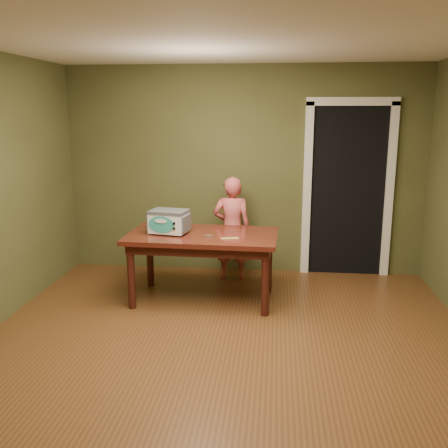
# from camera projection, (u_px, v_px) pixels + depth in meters

# --- Properties ---
(floor) EXTENTS (5.00, 5.00, 0.00)m
(floor) POSITION_uv_depth(u_px,v_px,m) (222.00, 362.00, 4.15)
(floor) COLOR brown
(floor) RESTS_ON ground
(room_shell) EXTENTS (4.52, 5.02, 2.61)m
(room_shell) POSITION_uv_depth(u_px,v_px,m) (222.00, 156.00, 3.77)
(room_shell) COLOR brown
(room_shell) RESTS_ON ground
(doorway) EXTENTS (1.10, 0.66, 2.25)m
(doorway) POSITION_uv_depth(u_px,v_px,m) (344.00, 188.00, 6.48)
(doorway) COLOR black
(doorway) RESTS_ON ground
(dining_table) EXTENTS (1.63, 0.96, 0.75)m
(dining_table) POSITION_uv_depth(u_px,v_px,m) (203.00, 243.00, 5.39)
(dining_table) COLOR #3E150E
(dining_table) RESTS_ON floor
(toy_oven) EXTENTS (0.45, 0.34, 0.26)m
(toy_oven) POSITION_uv_depth(u_px,v_px,m) (169.00, 221.00, 5.35)
(toy_oven) COLOR #4C4F54
(toy_oven) RESTS_ON dining_table
(baking_pan) EXTENTS (0.10, 0.10, 0.02)m
(baking_pan) POSITION_uv_depth(u_px,v_px,m) (209.00, 236.00, 5.22)
(baking_pan) COLOR silver
(baking_pan) RESTS_ON dining_table
(spatula) EXTENTS (0.18, 0.06, 0.01)m
(spatula) POSITION_uv_depth(u_px,v_px,m) (230.00, 238.00, 5.15)
(spatula) COLOR #FFFC6E
(spatula) RESTS_ON dining_table
(child) EXTENTS (0.47, 0.32, 1.28)m
(child) POSITION_uv_depth(u_px,v_px,m) (232.00, 228.00, 6.09)
(child) COLOR #D65858
(child) RESTS_ON floor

